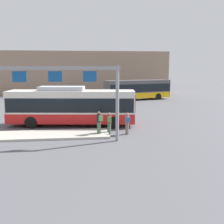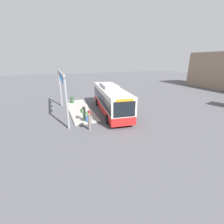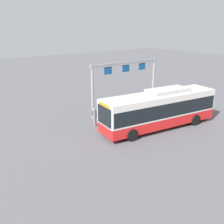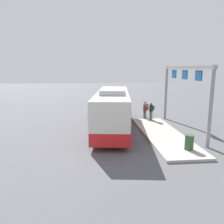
# 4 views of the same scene
# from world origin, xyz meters

# --- Properties ---
(ground_plane) EXTENTS (120.00, 120.00, 0.00)m
(ground_plane) POSITION_xyz_m (0.00, 0.00, 0.00)
(ground_plane) COLOR #56565B
(platform_curb) EXTENTS (10.00, 2.80, 0.16)m
(platform_curb) POSITION_xyz_m (-2.16, -3.60, 0.08)
(platform_curb) COLOR #B2ADA3
(platform_curb) RESTS_ON ground
(bus_main) EXTENTS (11.21, 3.91, 3.46)m
(bus_main) POSITION_xyz_m (-0.01, 0.00, 1.81)
(bus_main) COLOR red
(bus_main) RESTS_ON ground
(person_boarding) EXTENTS (0.38, 0.55, 1.67)m
(person_boarding) POSITION_xyz_m (4.29, -3.84, 0.89)
(person_boarding) COLOR slate
(person_boarding) RESTS_ON ground
(person_waiting_near) EXTENTS (0.34, 0.52, 1.67)m
(person_waiting_near) POSITION_xyz_m (2.94, -3.50, 0.89)
(person_waiting_near) COLOR #476B4C
(person_waiting_near) RESTS_ON ground
(person_waiting_mid) EXTENTS (0.52, 0.60, 1.67)m
(person_waiting_mid) POSITION_xyz_m (2.13, -3.89, 1.05)
(person_waiting_mid) COLOR #476B4C
(person_waiting_mid) RESTS_ON platform_curb
(platform_sign_gantry) EXTENTS (8.67, 0.24, 5.20)m
(platform_sign_gantry) POSITION_xyz_m (-0.87, -5.63, 3.72)
(platform_sign_gantry) COLOR gray
(platform_sign_gantry) RESTS_ON ground
(trash_bin) EXTENTS (0.52, 0.52, 0.90)m
(trash_bin) POSITION_xyz_m (-5.66, -4.08, 0.61)
(trash_bin) COLOR #2D5133
(trash_bin) RESTS_ON platform_curb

